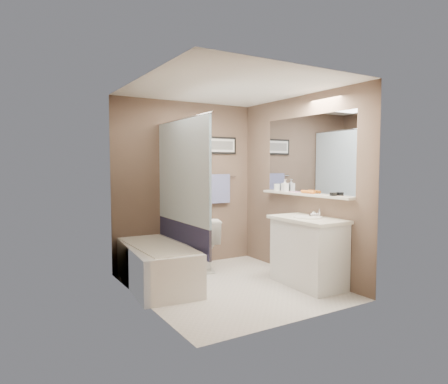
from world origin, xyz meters
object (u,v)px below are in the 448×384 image
soap_bottle (285,185)px  hair_brush_front (308,192)px  bathtub (157,265)px  candle_bowl_near (333,194)px  toilet (203,243)px  glass_jar (277,187)px  vanity (308,253)px

soap_bottle → hair_brush_front: bearing=-90.0°
bathtub → candle_bowl_near: (1.79, -1.17, 0.89)m
toilet → glass_jar: bearing=171.2°
bathtub → hair_brush_front: hair_brush_front is taller
candle_bowl_near → glass_jar: size_ratio=0.90×
hair_brush_front → toilet: bearing=129.2°
hair_brush_front → soap_bottle: bearing=90.0°
candle_bowl_near → hair_brush_front: 0.44m
bathtub → toilet: (0.86, 0.40, 0.12)m
toilet → glass_jar: glass_jar is taller
toilet → candle_bowl_near: size_ratio=8.32×
toilet → soap_bottle: 1.42m
glass_jar → soap_bottle: soap_bottle is taller
candle_bowl_near → hair_brush_front: size_ratio=0.41×
bathtub → vanity: size_ratio=1.67×
glass_jar → soap_bottle: size_ratio=0.59×
bathtub → toilet: bearing=30.9°
glass_jar → candle_bowl_near: bearing=-90.0°
candle_bowl_near → glass_jar: (0.00, 1.07, 0.03)m
glass_jar → soap_bottle: 0.18m
toilet → hair_brush_front: (0.93, -1.14, 0.76)m
vanity → glass_jar: bearing=79.7°
toilet → vanity: (0.74, -1.36, 0.03)m
vanity → hair_brush_front: hair_brush_front is taller
candle_bowl_near → toilet: bearing=120.5°
candle_bowl_near → hair_brush_front: bearing=90.0°
bathtub → soap_bottle: soap_bottle is taller
bathtub → glass_jar: (1.79, -0.10, 0.92)m
glass_jar → bathtub: bearing=176.8°
hair_brush_front → vanity: bearing=-130.0°
candle_bowl_near → glass_jar: glass_jar is taller
bathtub → candle_bowl_near: bearing=-27.7°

